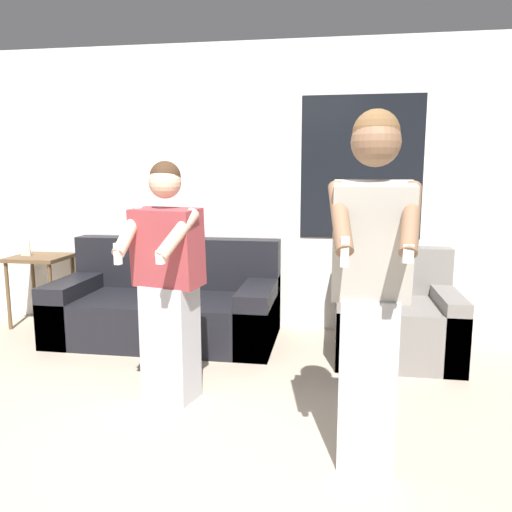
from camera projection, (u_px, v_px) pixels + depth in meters
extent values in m
cube|color=silver|center=(238.00, 189.00, 4.81)|extent=(6.15, 0.06, 2.70)
cube|color=black|center=(361.00, 168.00, 4.57)|extent=(1.10, 0.01, 1.30)
cube|color=black|center=(166.00, 318.00, 4.54)|extent=(1.99, 0.96, 0.40)
cube|color=black|center=(177.00, 263.00, 4.83)|extent=(1.99, 0.22, 0.48)
cube|color=black|center=(78.00, 306.00, 4.66)|extent=(0.28, 0.96, 0.54)
cube|color=black|center=(259.00, 314.00, 4.40)|extent=(0.28, 0.96, 0.54)
cube|color=slate|center=(395.00, 329.00, 4.10)|extent=(0.97, 0.87, 0.47)
cube|color=slate|center=(393.00, 270.00, 4.36)|extent=(0.97, 0.20, 0.40)
cube|color=slate|center=(347.00, 321.00, 4.16)|extent=(0.18, 0.87, 0.57)
cube|color=slate|center=(446.00, 325.00, 4.03)|extent=(0.18, 0.87, 0.57)
cube|color=brown|center=(40.00, 258.00, 4.92)|extent=(0.53, 0.50, 0.04)
cylinder|color=brown|center=(8.00, 296.00, 4.80)|extent=(0.04, 0.04, 0.66)
cylinder|color=brown|center=(51.00, 298.00, 4.73)|extent=(0.04, 0.04, 0.66)
cylinder|color=brown|center=(34.00, 287.00, 5.21)|extent=(0.04, 0.04, 0.66)
cylinder|color=brown|center=(74.00, 288.00, 5.14)|extent=(0.04, 0.04, 0.66)
cube|color=beige|center=(26.00, 249.00, 4.90)|extent=(0.10, 0.02, 0.17)
cube|color=#B2B2B7|center=(171.00, 342.00, 3.31)|extent=(0.38, 0.31, 0.78)
cube|color=#99383D|center=(167.00, 247.00, 3.20)|extent=(0.48, 0.35, 0.51)
sphere|color=#DBAD8E|center=(165.00, 182.00, 3.13)|extent=(0.21, 0.21, 0.21)
sphere|color=#3D2819|center=(165.00, 177.00, 3.13)|extent=(0.20, 0.20, 0.20)
cylinder|color=#DBAD8E|center=(129.00, 231.00, 3.12)|extent=(0.11, 0.36, 0.30)
cube|color=white|center=(118.00, 254.00, 2.99)|extent=(0.04, 0.04, 0.13)
cylinder|color=#DBAD8E|center=(178.00, 234.00, 2.98)|extent=(0.22, 0.35, 0.30)
cube|color=white|center=(161.00, 257.00, 2.87)|extent=(0.05, 0.05, 0.08)
cube|color=#B2B2B7|center=(366.00, 381.00, 2.56)|extent=(0.29, 0.24, 0.89)
cube|color=#ADA89E|center=(372.00, 241.00, 2.42)|extent=(0.38, 0.30, 0.59)
sphere|color=brown|center=(376.00, 142.00, 2.33)|extent=(0.23, 0.23, 0.23)
sphere|color=brown|center=(376.00, 133.00, 2.33)|extent=(0.22, 0.22, 0.22)
cylinder|color=brown|center=(340.00, 217.00, 2.28)|extent=(0.13, 0.36, 0.33)
cube|color=white|center=(345.00, 252.00, 2.15)|extent=(0.04, 0.04, 0.13)
cylinder|color=brown|center=(411.00, 218.00, 2.23)|extent=(0.14, 0.36, 0.33)
cube|color=white|center=(408.00, 253.00, 2.11)|extent=(0.04, 0.04, 0.08)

